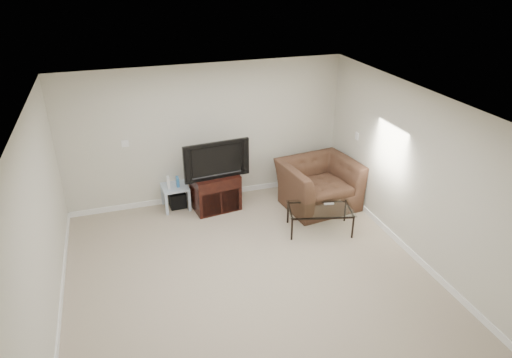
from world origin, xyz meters
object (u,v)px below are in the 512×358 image
object	(u,v)px
tv_stand	(215,192)
recliner	(319,177)
subwoofer	(177,199)
television	(215,158)
coffee_table	(320,219)
side_table	(176,197)

from	to	relation	value
tv_stand	recliner	bearing A→B (deg)	-21.54
subwoofer	tv_stand	bearing A→B (deg)	-20.90
television	recliner	size ratio (longest dim) A/B	0.83
television	recliner	world-z (taller)	television
tv_stand	television	distance (m)	0.66
recliner	coffee_table	xyz separation A→B (m)	(-0.34, -0.79, -0.36)
television	subwoofer	xyz separation A→B (m)	(-0.66, 0.28, -0.84)
side_table	subwoofer	xyz separation A→B (m)	(0.03, 0.02, -0.06)
side_table	subwoofer	world-z (taller)	side_table
side_table	subwoofer	size ratio (longest dim) A/B	1.60
recliner	coffee_table	bearing A→B (deg)	-120.32
tv_stand	recliner	world-z (taller)	recliner
subwoofer	recliner	bearing A→B (deg)	-16.07
tv_stand	subwoofer	bearing A→B (deg)	151.81
tv_stand	television	xyz separation A→B (m)	(0.00, -0.03, 0.66)
television	coffee_table	bearing A→B (deg)	-45.24
side_table	subwoofer	distance (m)	0.07
side_table	television	bearing A→B (deg)	-21.02
tv_stand	television	bearing A→B (deg)	-90.00
television	side_table	distance (m)	1.06
side_table	tv_stand	bearing A→B (deg)	-18.71
side_table	coffee_table	distance (m)	2.59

